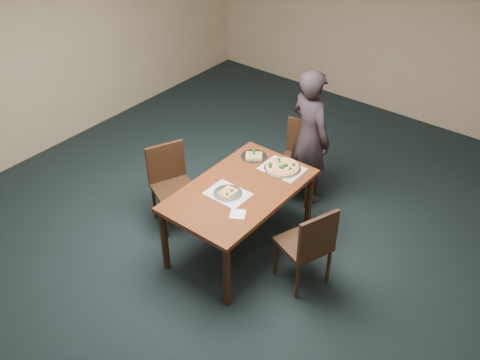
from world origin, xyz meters
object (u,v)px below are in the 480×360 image
Objects in this scene: slice_plate_far at (254,156)px; chair_left at (171,181)px; chair_right at (309,244)px; diner at (310,137)px; pizza_pan at (282,167)px; slice_plate_near at (228,193)px; dining_table at (240,196)px; chair_far at (301,155)px.

chair_left is at bearing -134.98° from slice_plate_far.
diner is (-0.77, 1.21, 0.28)m from chair_right.
diner reaches higher than pizza_pan.
pizza_pan is at bearing 75.87° from slice_plate_near.
chair_left reaches higher than slice_plate_near.
chair_left is at bearing 177.01° from slice_plate_near.
pizza_pan is 0.69m from slice_plate_near.
diner reaches higher than dining_table.
chair_far is at bearing 90.34° from slice_plate_near.
diner is at bearing 66.32° from slice_plate_far.
slice_plate_far is (-0.19, 0.67, -0.00)m from slice_plate_near.
pizza_pan is at bearing -0.43° from slice_plate_far.
chair_left and chair_right have the same top height.
chair_right is 0.93m from pizza_pan.
chair_far is 0.57× the size of diner.
slice_plate_near is (-0.04, -0.14, 0.11)m from dining_table.
chair_far and chair_right have the same top height.
diner reaches higher than slice_plate_far.
slice_plate_far is (-0.19, -0.65, 0.25)m from chair_far.
slice_plate_far is (-0.28, -0.65, -0.03)m from diner.
diner is 1.32m from slice_plate_near.
chair_far is 3.25× the size of slice_plate_far.
diner is at bearing 97.01° from pizza_pan.
dining_table is 0.84m from chair_right.
diner reaches higher than chair_right.
diner is at bearing -11.21° from chair_left.
slice_plate_far is (-1.06, 0.56, 0.25)m from chair_right.
chair_left reaches higher than pizza_pan.
chair_right reaches higher than slice_plate_far.
dining_table is 0.94× the size of diner.
slice_plate_far is (-0.36, 0.00, -0.01)m from pizza_pan.
chair_left is 1.00× the size of chair_right.
diner is at bearing 87.44° from dining_table.
slice_plate_far is at bearing 113.50° from dining_table.
chair_left is at bearing -136.71° from chair_far.
diner is 4.23× the size of pizza_pan.
pizza_pan is (0.13, 0.53, 0.12)m from dining_table.
dining_table is at bearing -59.07° from chair_left.
chair_far is at bearing 105.20° from pizza_pan.
chair_far reaches higher than pizza_pan.
slice_plate_far is at bearing -120.23° from chair_far.
dining_table is at bearing -66.50° from slice_plate_far.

